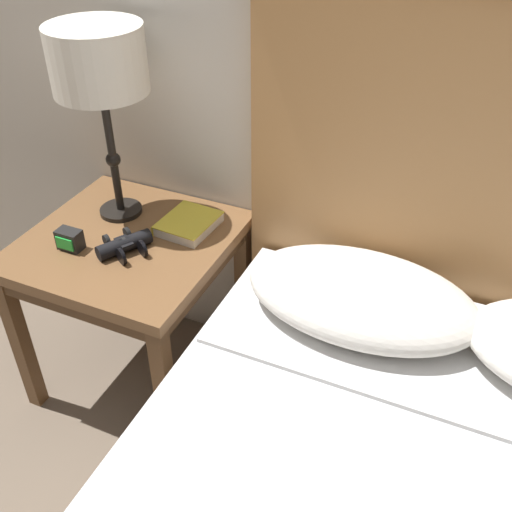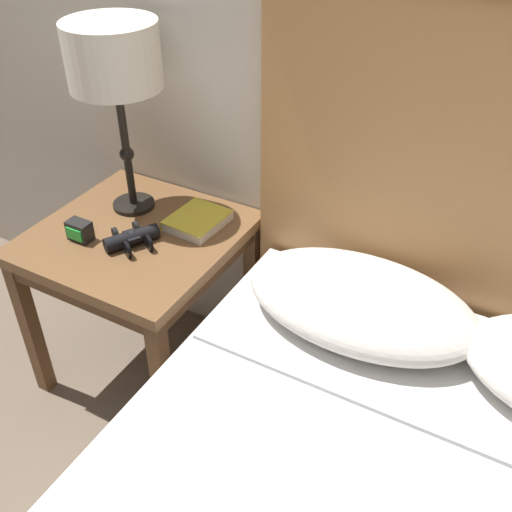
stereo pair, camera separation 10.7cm
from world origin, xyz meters
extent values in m
cube|color=brown|center=(-0.56, 0.68, 0.54)|extent=(0.58, 0.58, 0.04)
cube|color=brown|center=(-0.56, 0.68, 0.50)|extent=(0.55, 0.55, 0.05)
cube|color=brown|center=(-0.82, 0.43, 0.26)|extent=(0.04, 0.04, 0.52)
cube|color=brown|center=(-0.31, 0.43, 0.26)|extent=(0.04, 0.04, 0.52)
cube|color=brown|center=(-0.82, 0.94, 0.26)|extent=(0.04, 0.04, 0.52)
cube|color=brown|center=(-0.31, 0.94, 0.26)|extent=(0.04, 0.04, 0.52)
cube|color=silver|center=(0.41, 0.59, 0.50)|extent=(1.23, 0.28, 0.01)
cube|color=#AD7A47|center=(0.41, 0.94, 0.64)|extent=(1.34, 0.06, 1.27)
ellipsoid|color=silver|center=(0.14, 0.70, 0.57)|extent=(0.60, 0.36, 0.15)
cylinder|color=black|center=(-0.66, 0.80, 0.57)|extent=(0.13, 0.13, 0.01)
cylinder|color=black|center=(-0.66, 0.80, 0.76)|extent=(0.02, 0.02, 0.37)
sphere|color=black|center=(-0.66, 0.80, 0.74)|extent=(0.04, 0.04, 0.04)
cylinder|color=silver|center=(-0.66, 0.80, 1.04)|extent=(0.26, 0.26, 0.18)
cube|color=silver|center=(-0.42, 0.80, 0.57)|extent=(0.15, 0.18, 0.03)
cube|color=gold|center=(-0.42, 0.80, 0.59)|extent=(0.16, 0.18, 0.00)
cube|color=gold|center=(-0.49, 0.81, 0.57)|extent=(0.02, 0.17, 0.03)
cylinder|color=black|center=(-0.54, 0.60, 0.58)|extent=(0.09, 0.10, 0.04)
cylinder|color=black|center=(-0.50, 0.58, 0.58)|extent=(0.05, 0.03, 0.05)
cylinder|color=black|center=(-0.59, 0.62, 0.58)|extent=(0.04, 0.03, 0.04)
cylinder|color=black|center=(-0.51, 0.66, 0.58)|extent=(0.09, 0.10, 0.04)
cylinder|color=black|center=(-0.47, 0.63, 0.58)|extent=(0.05, 0.03, 0.05)
cylinder|color=black|center=(-0.55, 0.68, 0.58)|extent=(0.04, 0.03, 0.04)
cube|color=black|center=(-0.53, 0.63, 0.59)|extent=(0.07, 0.06, 0.01)
cylinder|color=black|center=(-0.53, 0.63, 0.59)|extent=(0.02, 0.02, 0.02)
cube|color=black|center=(-0.68, 0.58, 0.59)|extent=(0.07, 0.04, 0.06)
cube|color=green|center=(-0.68, 0.55, 0.59)|extent=(0.06, 0.00, 0.04)
camera|label=1|loc=(0.37, -0.48, 1.55)|focal=42.00mm
camera|label=2|loc=(0.47, -0.43, 1.55)|focal=42.00mm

